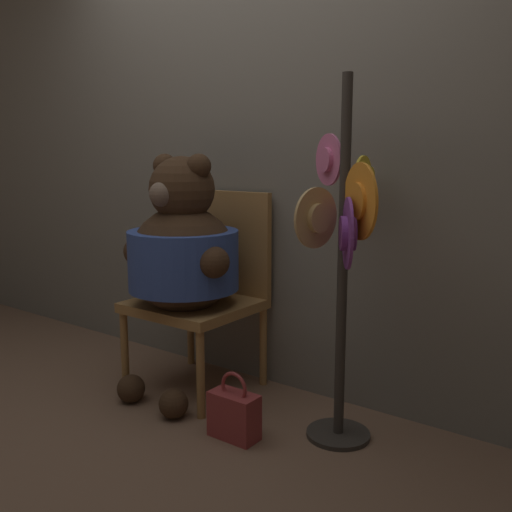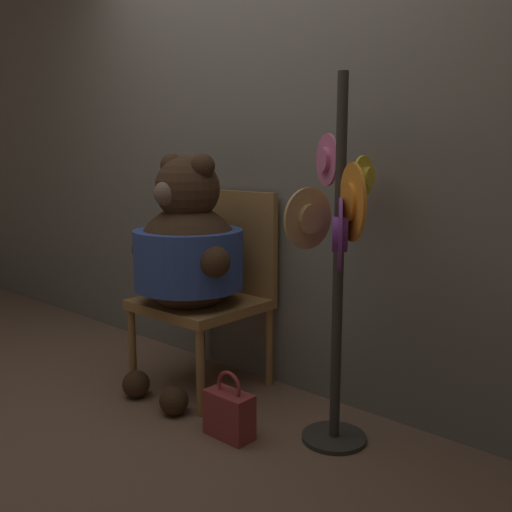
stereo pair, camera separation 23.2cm
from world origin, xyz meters
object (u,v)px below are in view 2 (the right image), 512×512
teddy_bear (188,252)px  hat_display_rack (338,252)px  handbag_on_ground (229,413)px  chair (214,283)px

teddy_bear → hat_display_rack: (0.87, 0.04, 0.10)m
teddy_bear → handbag_on_ground: (0.50, -0.22, -0.63)m
chair → hat_display_rack: hat_display_rack is taller
handbag_on_ground → hat_display_rack: bearing=33.8°
hat_display_rack → handbag_on_ground: (-0.38, -0.25, -0.73)m
chair → handbag_on_ground: 0.78m
chair → handbag_on_ground: bearing=-38.5°
hat_display_rack → teddy_bear: bearing=-177.7°
hat_display_rack → handbag_on_ground: 0.86m
teddy_bear → handbag_on_ground: bearing=-23.5°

